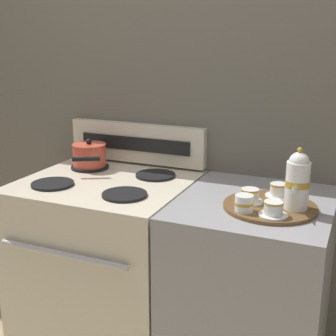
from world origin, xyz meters
The scene contains 11 objects.
wall_back centered at (0.00, 0.36, 1.10)m, with size 6.00×0.05×2.20m.
stove centered at (-0.31, 0.00, 0.47)m, with size 0.75×0.70×0.95m.
control_panel centered at (-0.31, 0.31, 1.05)m, with size 0.73×0.05×0.20m.
side_counter centered at (0.38, 0.00, 0.47)m, with size 0.60×0.67×0.94m.
saucepan centered at (-0.49, 0.15, 1.01)m, with size 0.21×0.25×0.14m.
serving_tray centered at (0.45, -0.06, 0.94)m, with size 0.35×0.35×0.01m.
teapot centered at (0.54, -0.06, 1.06)m, with size 0.09×0.14×0.23m.
teacup_left centered at (0.37, -0.06, 0.98)m, with size 0.11×0.11×0.05m.
teacup_right centered at (0.48, -0.17, 0.98)m, with size 0.11×0.11×0.05m.
teacup_front centered at (0.46, 0.05, 0.98)m, with size 0.11×0.11×0.05m.
creamer_jug centered at (0.37, -0.16, 0.98)m, with size 0.07×0.07×0.06m.
Camera 1 is at (0.75, -1.75, 1.57)m, focal length 50.00 mm.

